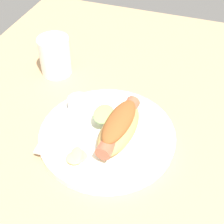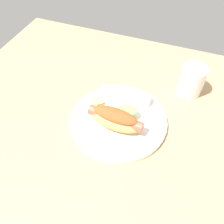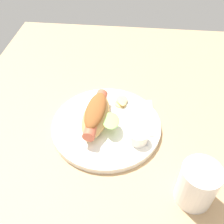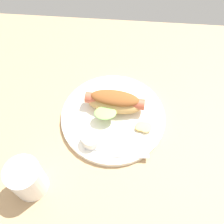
{
  "view_description": "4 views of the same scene",
  "coord_description": "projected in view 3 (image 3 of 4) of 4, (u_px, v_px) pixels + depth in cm",
  "views": [
    {
      "loc": [
        -46.25,
        -18.27,
        53.21
      ],
      "look_at": [
        0.58,
        -1.95,
        6.33
      ],
      "focal_mm": 52.52,
      "sensor_mm": 36.0,
      "label": 1
    },
    {
      "loc": [
        12.27,
        -43.93,
        57.59
      ],
      "look_at": [
        -3.17,
        -2.24,
        4.8
      ],
      "focal_mm": 37.54,
      "sensor_mm": 36.0,
      "label": 2
    },
    {
      "loc": [
        46.13,
        5.02,
        53.51
      ],
      "look_at": [
        -2.56,
        -0.07,
        4.81
      ],
      "focal_mm": 41.89,
      "sensor_mm": 36.0,
      "label": 3
    },
    {
      "loc": [
        -4.16,
        37.09,
        63.96
      ],
      "look_at": [
        -0.96,
        -0.7,
        4.58
      ],
      "focal_mm": 41.68,
      "sensor_mm": 36.0,
      "label": 4
    }
  ],
  "objects": [
    {
      "name": "fork",
      "position": [
        144.0,
        120.0,
        0.71
      ],
      "size": [
        16.6,
        2.33,
        0.4
      ],
      "rotation": [
        0.0,
        0.0,
        6.35
      ],
      "color": "silver",
      "rests_on": "plate"
    },
    {
      "name": "ground_plane",
      "position": [
        111.0,
        133.0,
        0.71
      ],
      "size": [
        120.0,
        90.0,
        1.8
      ],
      "primitive_type": "cube",
      "color": "tan"
    },
    {
      "name": "knife",
      "position": [
        150.0,
        117.0,
        0.72
      ],
      "size": [
        13.56,
        2.04,
        0.36
      ],
      "primitive_type": "cube",
      "rotation": [
        0.0,
        0.0,
        6.33
      ],
      "color": "silver",
      "rests_on": "plate"
    },
    {
      "name": "sauce_ramekin",
      "position": [
        139.0,
        137.0,
        0.65
      ],
      "size": [
        4.85,
        4.85,
        3.07
      ],
      "primitive_type": "cylinder",
      "color": "white",
      "rests_on": "plate"
    },
    {
      "name": "drinking_cup",
      "position": [
        197.0,
        185.0,
        0.54
      ],
      "size": [
        8.07,
        8.07,
        10.26
      ],
      "primitive_type": "cylinder",
      "color": "white",
      "rests_on": "ground_plane"
    },
    {
      "name": "plate",
      "position": [
        106.0,
        125.0,
        0.71
      ],
      "size": [
        29.4,
        29.4,
        1.6
      ],
      "primitive_type": "cylinder",
      "color": "white",
      "rests_on": "ground_plane"
    },
    {
      "name": "hot_dog",
      "position": [
        96.0,
        114.0,
        0.69
      ],
      "size": [
        16.81,
        10.41,
        6.07
      ],
      "rotation": [
        0.0,
        0.0,
        6.2
      ],
      "color": "tan",
      "rests_on": "plate"
    },
    {
      "name": "chips_pile",
      "position": [
        121.0,
        101.0,
        0.76
      ],
      "size": [
        5.93,
        5.09,
        1.31
      ],
      "color": "#E5BE6E",
      "rests_on": "plate"
    }
  ]
}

